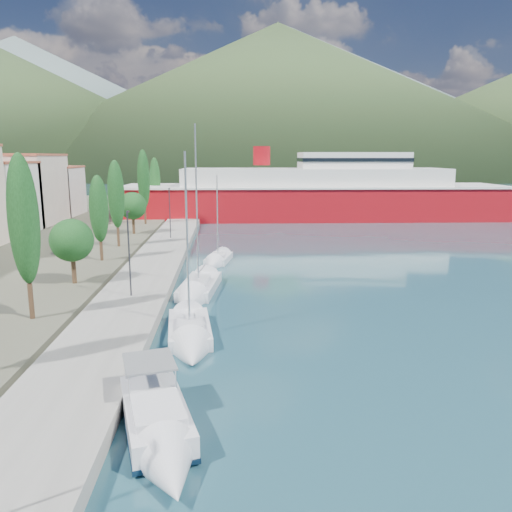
{
  "coord_description": "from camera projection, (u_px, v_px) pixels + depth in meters",
  "views": [
    {
      "loc": [
        -2.06,
        -21.38,
        10.59
      ],
      "look_at": [
        0.0,
        14.0,
        3.5
      ],
      "focal_mm": 35.0,
      "sensor_mm": 36.0,
      "label": 1
    }
  ],
  "objects": [
    {
      "name": "sailboat_near",
      "position": [
        190.0,
        342.0,
        28.15
      ],
      "size": [
        3.26,
        8.44,
        11.84
      ],
      "color": "silver",
      "rests_on": "ground"
    },
    {
      "name": "motor_cruiser",
      "position": [
        161.0,
        437.0,
        18.28
      ],
      "size": [
        4.34,
        8.32,
        2.95
      ],
      "color": "black",
      "rests_on": "ground"
    },
    {
      "name": "hills_near",
      "position": [
        356.0,
        105.0,
        383.71
      ],
      "size": [
        1010.0,
        520.0,
        115.0
      ],
      "color": "#334926",
      "rests_on": "ground"
    },
    {
      "name": "sailboat_mid",
      "position": [
        194.0,
        295.0,
        37.64
      ],
      "size": [
        3.78,
        9.98,
        14.0
      ],
      "color": "silver",
      "rests_on": "ground"
    },
    {
      "name": "hills_far",
      "position": [
        339.0,
        102.0,
        621.52
      ],
      "size": [
        1480.0,
        900.0,
        180.0
      ],
      "color": "slate",
      "rests_on": "ground"
    },
    {
      "name": "tree_row",
      "position": [
        111.0,
        203.0,
        52.22
      ],
      "size": [
        3.55,
        66.03,
        10.91
      ],
      "color": "#47301E",
      "rests_on": "land_strip"
    },
    {
      "name": "lamp_posts",
      "position": [
        132.0,
        248.0,
        36.14
      ],
      "size": [
        0.15,
        49.13,
        6.06
      ],
      "color": "#2D2D33",
      "rests_on": "quay"
    },
    {
      "name": "sailboat_far",
      "position": [
        215.0,
        262.0,
        49.46
      ],
      "size": [
        3.3,
        6.8,
        9.59
      ],
      "color": "silver",
      "rests_on": "ground"
    },
    {
      "name": "ground",
      "position": [
        234.0,
        195.0,
        140.6
      ],
      "size": [
        1400.0,
        1400.0,
        0.0
      ],
      "primitive_type": "plane",
      "color": "#234C58"
    },
    {
      "name": "ferry",
      "position": [
        315.0,
        196.0,
        86.2
      ],
      "size": [
        65.44,
        15.28,
        12.94
      ],
      "color": "#9D0C13",
      "rests_on": "ground"
    },
    {
      "name": "quay",
      "position": [
        156.0,
        264.0,
        47.99
      ],
      "size": [
        5.0,
        88.0,
        0.8
      ],
      "primitive_type": "cube",
      "color": "gray",
      "rests_on": "ground"
    }
  ]
}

